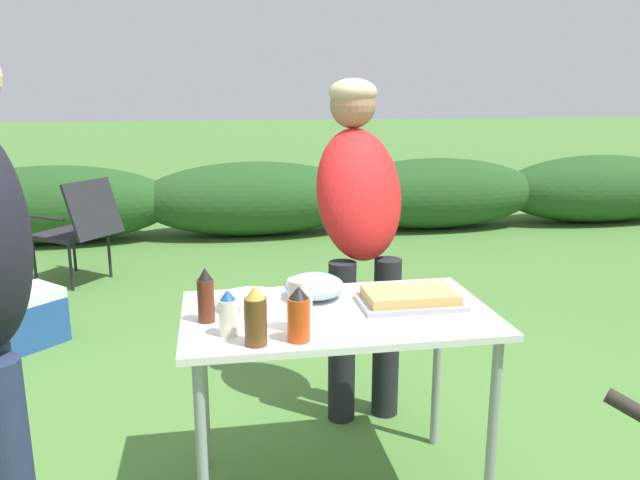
{
  "coord_description": "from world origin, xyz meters",
  "views": [
    {
      "loc": [
        -0.42,
        -2.06,
        1.51
      ],
      "look_at": [
        0.02,
        0.47,
        0.89
      ],
      "focal_mm": 35.0,
      "sensor_mm": 36.0,
      "label": 1
    }
  ],
  "objects": [
    {
      "name": "shrub_hedge",
      "position": [
        0.0,
        4.46,
        0.39
      ],
      "size": [
        14.4,
        0.9,
        0.78
      ],
      "color": "#234C1E",
      "rests_on": "ground"
    },
    {
      "name": "folding_table",
      "position": [
        0.0,
        0.0,
        0.66
      ],
      "size": [
        1.1,
        0.64,
        0.74
      ],
      "color": "silver",
      "rests_on": "ground"
    },
    {
      "name": "food_tray",
      "position": [
        0.28,
        0.02,
        0.77
      ],
      "size": [
        0.37,
        0.23,
        0.06
      ],
      "color": "#9E9EA3",
      "rests_on": "folding_table"
    },
    {
      "name": "plate_stack",
      "position": [
        -0.31,
        0.08,
        0.76
      ],
      "size": [
        0.22,
        0.22,
        0.05
      ],
      "primitive_type": "cylinder",
      "color": "white",
      "rests_on": "folding_table"
    },
    {
      "name": "mixing_bowl",
      "position": [
        -0.06,
        0.16,
        0.79
      ],
      "size": [
        0.23,
        0.23,
        0.09
      ],
      "primitive_type": "ellipsoid",
      "color": "#99B2CC",
      "rests_on": "folding_table"
    },
    {
      "name": "paper_cup_stack",
      "position": [
        -0.16,
        -0.15,
        0.83
      ],
      "size": [
        0.08,
        0.08,
        0.17
      ],
      "primitive_type": "cylinder",
      "color": "white",
      "rests_on": "folding_table"
    },
    {
      "name": "bbq_sauce_bottle",
      "position": [
        -0.46,
        -0.02,
        0.83
      ],
      "size": [
        0.06,
        0.06,
        0.19
      ],
      "color": "#562314",
      "rests_on": "folding_table"
    },
    {
      "name": "beer_bottle",
      "position": [
        -0.31,
        -0.25,
        0.83
      ],
      "size": [
        0.07,
        0.07,
        0.19
      ],
      "color": "brown",
      "rests_on": "folding_table"
    },
    {
      "name": "hot_sauce_bottle",
      "position": [
        -0.17,
        -0.24,
        0.83
      ],
      "size": [
        0.07,
        0.07,
        0.18
      ],
      "color": "#CC4214",
      "rests_on": "folding_table"
    },
    {
      "name": "mayo_bottle",
      "position": [
        -0.39,
        -0.16,
        0.81
      ],
      "size": [
        0.06,
        0.06,
        0.15
      ],
      "color": "silver",
      "rests_on": "folding_table"
    },
    {
      "name": "standing_person_in_gray_fleece",
      "position": [
        0.23,
        0.66,
        0.96
      ],
      "size": [
        0.42,
        0.52,
        1.56
      ],
      "rotation": [
        0.0,
        0.0,
        0.07
      ],
      "color": "black",
      "rests_on": "ground"
    },
    {
      "name": "camp_chair_green_behind_table",
      "position": [
        -1.47,
        2.99,
        0.47
      ],
      "size": [
        0.75,
        0.72,
        0.83
      ],
      "rotation": [
        0.0,
        0.0,
        0.94
      ],
      "color": "#232328",
      "rests_on": "ground"
    },
    {
      "name": "cooler_box",
      "position": [
        -1.6,
        1.7,
        0.17
      ],
      "size": [
        0.57,
        0.57,
        0.34
      ],
      "rotation": [
        0.0,
        0.0,
        3.93
      ],
      "color": "#234C93",
      "rests_on": "ground"
    }
  ]
}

